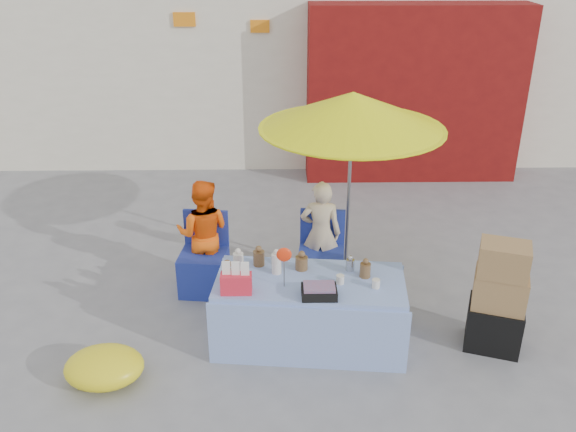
{
  "coord_description": "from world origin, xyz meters",
  "views": [
    {
      "loc": [
        0.15,
        -4.79,
        3.55
      ],
      "look_at": [
        0.25,
        0.6,
        1.0
      ],
      "focal_mm": 38.0,
      "sensor_mm": 36.0,
      "label": 1
    }
  ],
  "objects_px": {
    "umbrella": "(352,111)",
    "box_stack": "(498,300)",
    "chair_left": "(204,269)",
    "vendor_orange": "(203,234)",
    "market_table": "(309,310)",
    "vendor_beige": "(321,234)",
    "chair_right": "(321,268)"
  },
  "relations": [
    {
      "from": "umbrella",
      "to": "box_stack",
      "type": "distance_m",
      "value": 2.28
    },
    {
      "from": "umbrella",
      "to": "box_stack",
      "type": "height_order",
      "value": "umbrella"
    },
    {
      "from": "chair_left",
      "to": "vendor_orange",
      "type": "relative_size",
      "value": 0.7
    },
    {
      "from": "market_table",
      "to": "box_stack",
      "type": "relative_size",
      "value": 1.69
    },
    {
      "from": "vendor_beige",
      "to": "umbrella",
      "type": "relative_size",
      "value": 0.57
    },
    {
      "from": "market_table",
      "to": "chair_right",
      "type": "bearing_deg",
      "value": 85.02
    },
    {
      "from": "chair_right",
      "to": "vendor_orange",
      "type": "xyz_separation_m",
      "value": [
        -1.25,
        0.13,
        0.35
      ]
    },
    {
      "from": "market_table",
      "to": "box_stack",
      "type": "xyz_separation_m",
      "value": [
        1.71,
        -0.1,
        0.15
      ]
    },
    {
      "from": "vendor_beige",
      "to": "box_stack",
      "type": "bearing_deg",
      "value": 149.18
    },
    {
      "from": "market_table",
      "to": "box_stack",
      "type": "bearing_deg",
      "value": 2.32
    },
    {
      "from": "market_table",
      "to": "vendor_beige",
      "type": "distance_m",
      "value": 1.11
    },
    {
      "from": "vendor_orange",
      "to": "box_stack",
      "type": "height_order",
      "value": "vendor_orange"
    },
    {
      "from": "vendor_orange",
      "to": "umbrella",
      "type": "relative_size",
      "value": 0.58
    },
    {
      "from": "vendor_beige",
      "to": "vendor_orange",
      "type": "bearing_deg",
      "value": 6.38
    },
    {
      "from": "chair_right",
      "to": "umbrella",
      "type": "distance_m",
      "value": 1.69
    },
    {
      "from": "chair_left",
      "to": "box_stack",
      "type": "distance_m",
      "value": 2.98
    },
    {
      "from": "chair_right",
      "to": "umbrella",
      "type": "height_order",
      "value": "umbrella"
    },
    {
      "from": "chair_right",
      "to": "box_stack",
      "type": "xyz_separation_m",
      "value": [
        1.53,
        -1.03,
        0.24
      ]
    },
    {
      "from": "chair_right",
      "to": "box_stack",
      "type": "bearing_deg",
      "value": -27.53
    },
    {
      "from": "vendor_orange",
      "to": "umbrella",
      "type": "height_order",
      "value": "umbrella"
    },
    {
      "from": "vendor_beige",
      "to": "umbrella",
      "type": "height_order",
      "value": "umbrella"
    },
    {
      "from": "umbrella",
      "to": "chair_right",
      "type": "bearing_deg",
      "value": -136.37
    },
    {
      "from": "box_stack",
      "to": "vendor_orange",
      "type": "bearing_deg",
      "value": 157.29
    },
    {
      "from": "chair_left",
      "to": "vendor_orange",
      "type": "xyz_separation_m",
      "value": [
        -0.0,
        0.13,
        0.35
      ]
    },
    {
      "from": "chair_left",
      "to": "umbrella",
      "type": "relative_size",
      "value": 0.41
    },
    {
      "from": "vendor_orange",
      "to": "box_stack",
      "type": "relative_size",
      "value": 1.13
    },
    {
      "from": "market_table",
      "to": "vendor_orange",
      "type": "bearing_deg",
      "value": 140.97
    },
    {
      "from": "chair_right",
      "to": "box_stack",
      "type": "relative_size",
      "value": 0.79
    },
    {
      "from": "umbrella",
      "to": "vendor_beige",
      "type": "bearing_deg",
      "value": -153.43
    },
    {
      "from": "chair_left",
      "to": "vendor_beige",
      "type": "bearing_deg",
      "value": 12.52
    },
    {
      "from": "chair_left",
      "to": "vendor_beige",
      "type": "height_order",
      "value": "vendor_beige"
    },
    {
      "from": "market_table",
      "to": "chair_right",
      "type": "xyz_separation_m",
      "value": [
        0.18,
        0.93,
        -0.09
      ]
    }
  ]
}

